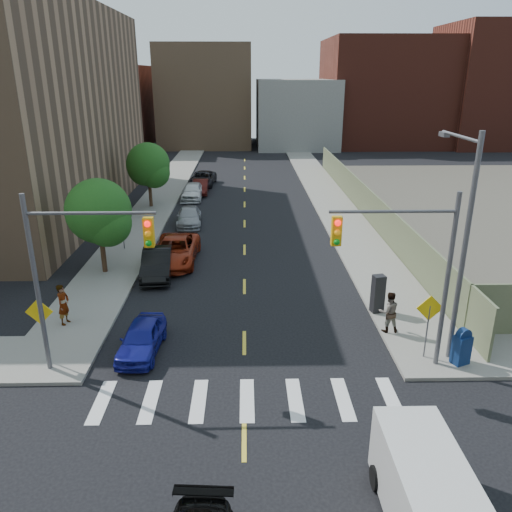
{
  "coord_description": "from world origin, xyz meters",
  "views": [
    {
      "loc": [
        0.1,
        -10.75,
        10.82
      ],
      "look_at": [
        0.61,
        13.32,
        2.0
      ],
      "focal_mm": 35.0,
      "sensor_mm": 36.0,
      "label": 1
    }
  ],
  "objects_px": {
    "parked_car_silver": "(189,217)",
    "mailbox": "(462,346)",
    "cargo_van": "(427,494)",
    "parked_car_red": "(175,250)",
    "parked_car_blue": "(142,338)",
    "parked_car_black": "(157,263)",
    "parked_car_grey": "(203,179)",
    "pedestrian_east": "(389,312)",
    "parked_car_white": "(193,191)",
    "payphone": "(378,294)",
    "pedestrian_west": "(63,304)",
    "parked_car_maroon": "(201,187)"
  },
  "relations": [
    {
      "from": "parked_car_silver",
      "to": "pedestrian_west",
      "type": "bearing_deg",
      "value": -107.49
    },
    {
      "from": "parked_car_silver",
      "to": "parked_car_grey",
      "type": "distance_m",
      "value": 14.19
    },
    {
      "from": "parked_car_blue",
      "to": "pedestrian_west",
      "type": "bearing_deg",
      "value": 152.94
    },
    {
      "from": "cargo_van",
      "to": "payphone",
      "type": "height_order",
      "value": "cargo_van"
    },
    {
      "from": "parked_car_grey",
      "to": "parked_car_blue",
      "type": "bearing_deg",
      "value": -85.59
    },
    {
      "from": "parked_car_maroon",
      "to": "cargo_van",
      "type": "relative_size",
      "value": 0.88
    },
    {
      "from": "parked_car_red",
      "to": "payphone",
      "type": "distance_m",
      "value": 12.73
    },
    {
      "from": "pedestrian_west",
      "to": "parked_car_white",
      "type": "bearing_deg",
      "value": 5.61
    },
    {
      "from": "pedestrian_west",
      "to": "payphone",
      "type": "bearing_deg",
      "value": -72.93
    },
    {
      "from": "parked_car_blue",
      "to": "parked_car_silver",
      "type": "bearing_deg",
      "value": 93.5
    },
    {
      "from": "pedestrian_east",
      "to": "payphone",
      "type": "bearing_deg",
      "value": -92.92
    },
    {
      "from": "payphone",
      "to": "pedestrian_west",
      "type": "bearing_deg",
      "value": 171.41
    },
    {
      "from": "parked_car_white",
      "to": "parked_car_maroon",
      "type": "height_order",
      "value": "parked_car_white"
    },
    {
      "from": "pedestrian_east",
      "to": "cargo_van",
      "type": "bearing_deg",
      "value": 76.88
    },
    {
      "from": "parked_car_white",
      "to": "cargo_van",
      "type": "height_order",
      "value": "cargo_van"
    },
    {
      "from": "parked_car_white",
      "to": "payphone",
      "type": "relative_size",
      "value": 2.41
    },
    {
      "from": "parked_car_white",
      "to": "pedestrian_east",
      "type": "xyz_separation_m",
      "value": [
        11.02,
        -25.38,
        0.32
      ]
    },
    {
      "from": "parked_car_red",
      "to": "parked_car_black",
      "type": "bearing_deg",
      "value": -107.74
    },
    {
      "from": "parked_car_silver",
      "to": "parked_car_grey",
      "type": "height_order",
      "value": "parked_car_grey"
    },
    {
      "from": "mailbox",
      "to": "pedestrian_west",
      "type": "height_order",
      "value": "pedestrian_west"
    },
    {
      "from": "parked_car_white",
      "to": "parked_car_silver",
      "type": "bearing_deg",
      "value": -84.88
    },
    {
      "from": "parked_car_white",
      "to": "pedestrian_east",
      "type": "relative_size",
      "value": 2.41
    },
    {
      "from": "mailbox",
      "to": "parked_car_red",
      "type": "bearing_deg",
      "value": 114.12
    },
    {
      "from": "payphone",
      "to": "pedestrian_west",
      "type": "relative_size",
      "value": 0.97
    },
    {
      "from": "cargo_van",
      "to": "pedestrian_east",
      "type": "bearing_deg",
      "value": 80.11
    },
    {
      "from": "parked_car_blue",
      "to": "mailbox",
      "type": "height_order",
      "value": "mailbox"
    },
    {
      "from": "parked_car_silver",
      "to": "mailbox",
      "type": "height_order",
      "value": "mailbox"
    },
    {
      "from": "parked_car_red",
      "to": "parked_car_maroon",
      "type": "bearing_deg",
      "value": 91.55
    },
    {
      "from": "parked_car_blue",
      "to": "pedestrian_west",
      "type": "xyz_separation_m",
      "value": [
        -3.91,
        2.31,
        0.46
      ]
    },
    {
      "from": "cargo_van",
      "to": "mailbox",
      "type": "bearing_deg",
      "value": 62.16
    },
    {
      "from": "parked_car_black",
      "to": "parked_car_grey",
      "type": "bearing_deg",
      "value": 83.49
    },
    {
      "from": "parked_car_blue",
      "to": "parked_car_black",
      "type": "xyz_separation_m",
      "value": [
        -0.72,
        8.33,
        0.12
      ]
    },
    {
      "from": "parked_car_blue",
      "to": "cargo_van",
      "type": "distance_m",
      "value": 12.32
    },
    {
      "from": "parked_car_red",
      "to": "pedestrian_east",
      "type": "bearing_deg",
      "value": -39.39
    },
    {
      "from": "parked_car_silver",
      "to": "pedestrian_east",
      "type": "bearing_deg",
      "value": -62.5
    },
    {
      "from": "parked_car_red",
      "to": "parked_car_white",
      "type": "bearing_deg",
      "value": 93.38
    },
    {
      "from": "pedestrian_west",
      "to": "pedestrian_east",
      "type": "xyz_separation_m",
      "value": [
        14.41,
        -1.02,
        -0.02
      ]
    },
    {
      "from": "parked_car_silver",
      "to": "payphone",
      "type": "bearing_deg",
      "value": -59.43
    },
    {
      "from": "parked_car_blue",
      "to": "cargo_van",
      "type": "height_order",
      "value": "cargo_van"
    },
    {
      "from": "parked_car_red",
      "to": "cargo_van",
      "type": "bearing_deg",
      "value": -63.97
    },
    {
      "from": "parked_car_maroon",
      "to": "pedestrian_east",
      "type": "relative_size",
      "value": 2.2
    },
    {
      "from": "parked_car_white",
      "to": "mailbox",
      "type": "height_order",
      "value": "mailbox"
    },
    {
      "from": "parked_car_blue",
      "to": "parked_car_maroon",
      "type": "xyz_separation_m",
      "value": [
        0.0,
        28.97,
        0.03
      ]
    },
    {
      "from": "mailbox",
      "to": "payphone",
      "type": "xyz_separation_m",
      "value": [
        -2.14,
        4.55,
        0.19
      ]
    },
    {
      "from": "parked_car_black",
      "to": "parked_car_white",
      "type": "xyz_separation_m",
      "value": [
        0.2,
        18.35,
        0.0
      ]
    },
    {
      "from": "cargo_van",
      "to": "payphone",
      "type": "relative_size",
      "value": 2.49
    },
    {
      "from": "parked_car_white",
      "to": "pedestrian_west",
      "type": "distance_m",
      "value": 24.6
    },
    {
      "from": "parked_car_red",
      "to": "parked_car_blue",
      "type": "bearing_deg",
      "value": -88.45
    },
    {
      "from": "parked_car_maroon",
      "to": "parked_car_grey",
      "type": "xyz_separation_m",
      "value": [
        -0.1,
        3.71,
        0.04
      ]
    },
    {
      "from": "parked_car_red",
      "to": "cargo_van",
      "type": "height_order",
      "value": "cargo_van"
    }
  ]
}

